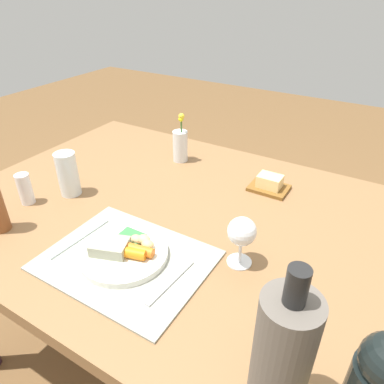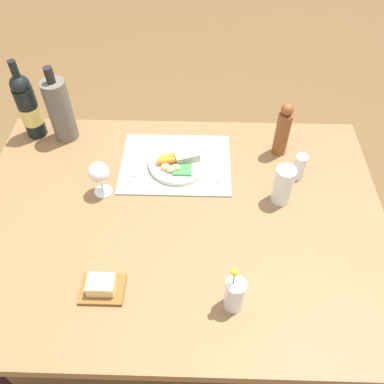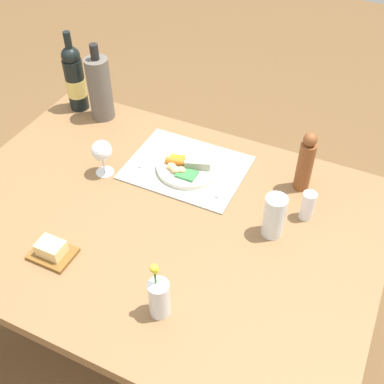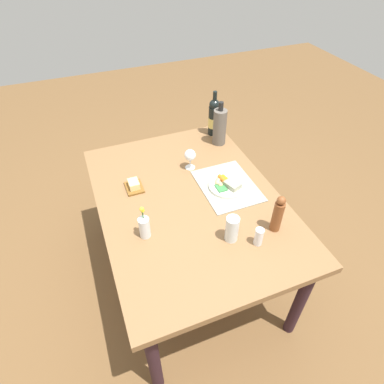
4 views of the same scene
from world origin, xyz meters
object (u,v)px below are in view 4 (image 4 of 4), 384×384
object	(u,v)px
butter_dish	(134,186)
fork	(240,203)
pepper_mill	(278,214)
flower_vase	(144,227)
wine_glass	(190,156)
knife	(219,171)
cooler_bottle	(220,127)
dining_table	(189,208)
dinner_plate	(227,185)
salt_shaker	(259,237)
wine_bottle	(214,118)
water_tumbler	(232,230)

from	to	relation	value
butter_dish	fork	bearing A→B (deg)	-123.47
fork	pepper_mill	distance (m)	0.27
flower_vase	wine_glass	xyz separation A→B (m)	(0.45, -0.42, 0.03)
knife	cooler_bottle	bearing A→B (deg)	-20.72
fork	knife	xyz separation A→B (m)	(0.31, -0.01, 0.00)
dining_table	dinner_plate	xyz separation A→B (m)	(0.01, -0.25, 0.10)
salt_shaker	flower_vase	bearing A→B (deg)	63.39
cooler_bottle	butter_dish	size ratio (longest dim) A/B	2.43
dinner_plate	fork	distance (m)	0.16
dinner_plate	dining_table	bearing A→B (deg)	92.14
fork	wine_glass	xyz separation A→B (m)	(0.42, 0.15, 0.09)
fork	wine_glass	world-z (taller)	wine_glass
dinner_plate	butter_dish	size ratio (longest dim) A/B	1.77
dinner_plate	cooler_bottle	xyz separation A→B (m)	(0.46, -0.16, 0.11)
knife	wine_bottle	bearing A→B (deg)	-15.55
fork	salt_shaker	bearing A→B (deg)	172.75
flower_vase	cooler_bottle	distance (m)	0.97
fork	wine_bottle	bearing A→B (deg)	-9.05
dinner_plate	wine_bottle	size ratio (longest dim) A/B	0.69
salt_shaker	pepper_mill	bearing A→B (deg)	-67.82
water_tumbler	butter_dish	world-z (taller)	water_tumbler
dinner_plate	wine_glass	world-z (taller)	wine_glass
knife	pepper_mill	bearing A→B (deg)	-168.36
pepper_mill	wine_glass	bearing A→B (deg)	19.18
dinner_plate	knife	xyz separation A→B (m)	(0.16, -0.02, -0.01)
flower_vase	wine_bottle	world-z (taller)	wine_bottle
dining_table	fork	xyz separation A→B (m)	(-0.15, -0.26, 0.09)
dining_table	pepper_mill	size ratio (longest dim) A/B	6.23
knife	cooler_bottle	distance (m)	0.36
fork	cooler_bottle	bearing A→B (deg)	-10.35
water_tumbler	wine_bottle	bearing A→B (deg)	-18.95
fork	water_tumbler	world-z (taller)	water_tumbler
knife	wine_glass	size ratio (longest dim) A/B	1.26
dinner_plate	water_tumbler	size ratio (longest dim) A/B	1.54
fork	pepper_mill	bearing A→B (deg)	-157.95
butter_dish	pepper_mill	distance (m)	0.86
dinner_plate	pepper_mill	xyz separation A→B (m)	(-0.39, -0.09, 0.09)
dining_table	water_tumbler	bearing A→B (deg)	-165.35
fork	cooler_bottle	world-z (taller)	cooler_bottle
cooler_bottle	pepper_mill	xyz separation A→B (m)	(-0.85, 0.07, -0.02)
fork	pepper_mill	world-z (taller)	pepper_mill
butter_dish	pepper_mill	bearing A→B (deg)	-133.72
dinner_plate	butter_dish	distance (m)	0.56
dinner_plate	flower_vase	size ratio (longest dim) A/B	1.17
water_tumbler	salt_shaker	world-z (taller)	water_tumbler
fork	dining_table	bearing A→B (deg)	63.97
flower_vase	wine_bottle	bearing A→B (deg)	-43.40
cooler_bottle	dining_table	bearing A→B (deg)	139.11
knife	butter_dish	xyz separation A→B (m)	(0.04, 0.54, 0.01)
dining_table	wine_bottle	distance (m)	0.76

